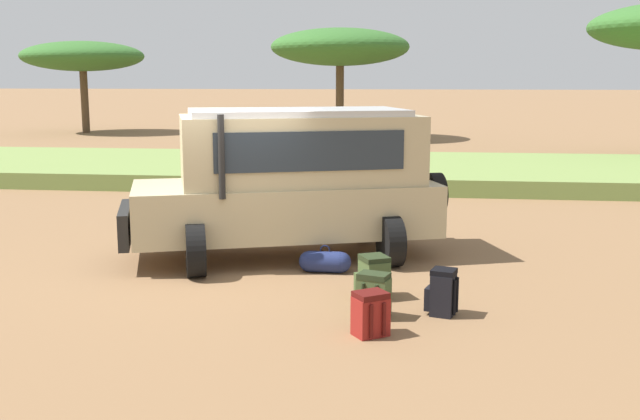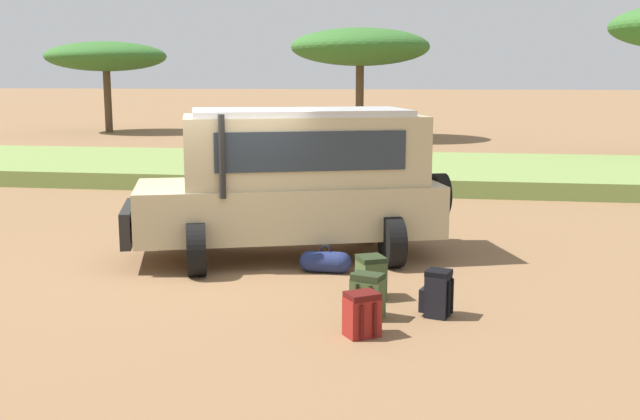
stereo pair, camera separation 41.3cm
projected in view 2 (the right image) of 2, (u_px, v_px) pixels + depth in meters
ground_plane at (231, 267)px, 11.78m from camera, size 320.00×320.00×0.00m
grass_bank at (331, 169)px, 22.28m from camera, size 120.00×7.00×0.44m
safari_vehicle at (295, 179)px, 12.28m from camera, size 5.44×3.66×2.44m
backpack_beside_front_wheel at (370, 278)px, 10.08m from camera, size 0.51×0.49×0.58m
backpack_cluster_center at (368, 296)px, 9.27m from camera, size 0.45×0.43×0.57m
backpack_near_rear_wheel at (437, 294)px, 9.32m from camera, size 0.43×0.37×0.59m
backpack_outermost at (361, 315)px, 8.63m from camera, size 0.47×0.48×0.52m
duffel_bag_low_black_case at (325, 262)px, 11.44m from camera, size 0.81×0.33×0.43m
acacia_tree_far_left at (106, 57)px, 39.36m from camera, size 6.43×5.53×4.76m
acacia_tree_left_mid at (360, 47)px, 35.15m from camera, size 6.53×6.45×5.19m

